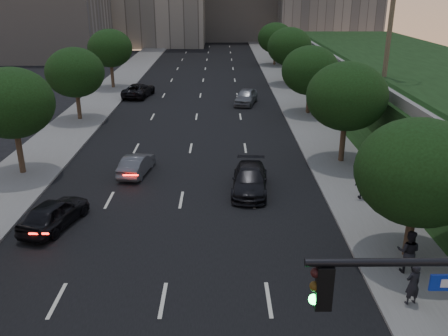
{
  "coord_description": "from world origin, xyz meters",
  "views": [
    {
      "loc": [
        2.2,
        -9.93,
        11.1
      ],
      "look_at": [
        2.34,
        9.61,
        3.6
      ],
      "focal_mm": 38.0,
      "sensor_mm": 36.0,
      "label": 1
    }
  ],
  "objects_px": {
    "sedan_near_left": "(54,213)",
    "sedan_near_right": "(250,180)",
    "pedestrian_c": "(364,184)",
    "sedan_mid_left": "(137,164)",
    "sedan_far_left": "(139,90)",
    "pedestrian_b": "(408,252)",
    "pedestrian_a": "(413,284)",
    "sedan_far_right": "(246,96)"
  },
  "relations": [
    {
      "from": "sedan_near_left",
      "to": "sedan_near_right",
      "type": "height_order",
      "value": "sedan_near_left"
    },
    {
      "from": "pedestrian_c",
      "to": "sedan_near_right",
      "type": "bearing_deg",
      "value": -20.49
    },
    {
      "from": "sedan_mid_left",
      "to": "pedestrian_c",
      "type": "relative_size",
      "value": 2.28
    },
    {
      "from": "sedan_mid_left",
      "to": "sedan_far_left",
      "type": "bearing_deg",
      "value": -71.98
    },
    {
      "from": "sedan_far_left",
      "to": "pedestrian_c",
      "type": "relative_size",
      "value": 3.06
    },
    {
      "from": "sedan_near_right",
      "to": "pedestrian_c",
      "type": "height_order",
      "value": "pedestrian_c"
    },
    {
      "from": "sedan_far_left",
      "to": "pedestrian_b",
      "type": "relative_size",
      "value": 2.79
    },
    {
      "from": "pedestrian_a",
      "to": "sedan_near_left",
      "type": "bearing_deg",
      "value": -38.7
    },
    {
      "from": "sedan_far_left",
      "to": "sedan_far_right",
      "type": "height_order",
      "value": "sedan_far_right"
    },
    {
      "from": "pedestrian_a",
      "to": "pedestrian_c",
      "type": "distance_m",
      "value": 9.32
    },
    {
      "from": "sedan_far_left",
      "to": "sedan_mid_left",
      "type": "bearing_deg",
      "value": 108.71
    },
    {
      "from": "sedan_near_left",
      "to": "sedan_far_right",
      "type": "xyz_separation_m",
      "value": [
        10.73,
        26.06,
        0.05
      ]
    },
    {
      "from": "sedan_far_left",
      "to": "pedestrian_c",
      "type": "bearing_deg",
      "value": 131.85
    },
    {
      "from": "sedan_far_right",
      "to": "pedestrian_a",
      "type": "distance_m",
      "value": 32.74
    },
    {
      "from": "sedan_far_right",
      "to": "pedestrian_b",
      "type": "bearing_deg",
      "value": -66.63
    },
    {
      "from": "sedan_far_right",
      "to": "pedestrian_b",
      "type": "height_order",
      "value": "pedestrian_b"
    },
    {
      "from": "pedestrian_b",
      "to": "sedan_far_right",
      "type": "bearing_deg",
      "value": -56.19
    },
    {
      "from": "sedan_near_right",
      "to": "pedestrian_b",
      "type": "bearing_deg",
      "value": -50.46
    },
    {
      "from": "sedan_far_left",
      "to": "sedan_near_right",
      "type": "xyz_separation_m",
      "value": [
        10.45,
        -25.28,
        -0.01
      ]
    },
    {
      "from": "sedan_far_right",
      "to": "pedestrian_b",
      "type": "relative_size",
      "value": 2.44
    },
    {
      "from": "sedan_far_left",
      "to": "pedestrian_a",
      "type": "bearing_deg",
      "value": 123.61
    },
    {
      "from": "sedan_mid_left",
      "to": "sedan_far_right",
      "type": "distance_m",
      "value": 20.59
    },
    {
      "from": "sedan_near_left",
      "to": "pedestrian_b",
      "type": "relative_size",
      "value": 2.29
    },
    {
      "from": "sedan_far_left",
      "to": "pedestrian_a",
      "type": "xyz_separation_m",
      "value": [
        15.77,
        -35.92,
        0.26
      ]
    },
    {
      "from": "sedan_mid_left",
      "to": "sedan_far_right",
      "type": "relative_size",
      "value": 0.85
    },
    {
      "from": "sedan_far_left",
      "to": "sedan_far_right",
      "type": "distance_m",
      "value": 11.87
    },
    {
      "from": "pedestrian_a",
      "to": "pedestrian_b",
      "type": "relative_size",
      "value": 0.89
    },
    {
      "from": "sedan_far_left",
      "to": "pedestrian_b",
      "type": "bearing_deg",
      "value": 125.73
    },
    {
      "from": "sedan_near_left",
      "to": "sedan_far_left",
      "type": "height_order",
      "value": "sedan_near_left"
    },
    {
      "from": "sedan_far_left",
      "to": "pedestrian_c",
      "type": "xyz_separation_m",
      "value": [
        16.61,
        -26.64,
        0.28
      ]
    },
    {
      "from": "sedan_mid_left",
      "to": "pedestrian_a",
      "type": "xyz_separation_m",
      "value": [
        12.29,
        -13.42,
        0.34
      ]
    },
    {
      "from": "sedan_far_right",
      "to": "sedan_far_left",
      "type": "bearing_deg",
      "value": 176.92
    },
    {
      "from": "pedestrian_a",
      "to": "pedestrian_c",
      "type": "relative_size",
      "value": 0.98
    },
    {
      "from": "sedan_near_right",
      "to": "sedan_far_right",
      "type": "distance_m",
      "value": 21.82
    },
    {
      "from": "sedan_mid_left",
      "to": "pedestrian_c",
      "type": "bearing_deg",
      "value": 171.74
    },
    {
      "from": "sedan_near_left",
      "to": "sedan_mid_left",
      "type": "xyz_separation_m",
      "value": [
        2.87,
        7.03,
        -0.09
      ]
    },
    {
      "from": "sedan_near_right",
      "to": "pedestrian_a",
      "type": "bearing_deg",
      "value": -58.57
    },
    {
      "from": "sedan_mid_left",
      "to": "sedan_far_left",
      "type": "relative_size",
      "value": 0.74
    },
    {
      "from": "pedestrian_a",
      "to": "pedestrian_c",
      "type": "bearing_deg",
      "value": -111.03
    },
    {
      "from": "sedan_mid_left",
      "to": "sedan_far_right",
      "type": "bearing_deg",
      "value": -103.23
    },
    {
      "from": "sedan_near_right",
      "to": "sedan_near_left",
      "type": "bearing_deg",
      "value": -151.73
    },
    {
      "from": "sedan_near_right",
      "to": "pedestrian_a",
      "type": "relative_size",
      "value": 2.94
    }
  ]
}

